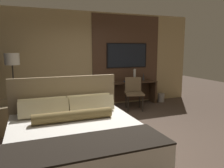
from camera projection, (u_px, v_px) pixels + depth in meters
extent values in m
plane|color=#4C3D33|center=(117.00, 138.00, 4.26)|extent=(16.00, 16.00, 0.00)
cube|color=tan|center=(83.00, 60.00, 6.43)|extent=(7.20, 0.06, 2.80)
cube|color=#4C3323|center=(127.00, 59.00, 6.88)|extent=(2.24, 0.03, 2.70)
cube|color=#33281E|center=(78.00, 157.00, 3.30)|extent=(1.90, 2.00, 0.22)
cube|color=silver|center=(78.00, 139.00, 3.25)|extent=(1.96, 2.06, 0.36)
cube|color=black|center=(89.00, 145.00, 2.61)|extent=(1.98, 0.72, 0.02)
cube|color=#7F6B4C|center=(65.00, 108.00, 4.20)|extent=(2.00, 0.08, 1.21)
cube|color=beige|center=(43.00, 106.00, 3.91)|extent=(0.82, 0.23, 0.31)
cube|color=beige|center=(88.00, 102.00, 4.21)|extent=(0.82, 0.23, 0.31)
cube|color=beige|center=(44.00, 108.00, 3.71)|extent=(0.82, 0.25, 0.32)
cube|color=beige|center=(91.00, 104.00, 4.01)|extent=(0.82, 0.25, 0.32)
cylinder|color=brown|center=(73.00, 116.00, 3.49)|extent=(1.27, 0.17, 0.17)
cube|color=#422D1E|center=(130.00, 82.00, 6.76)|extent=(1.74, 0.45, 0.03)
cube|color=#422D1E|center=(104.00, 96.00, 6.52)|extent=(0.06, 0.41, 0.69)
cube|color=#422D1E|center=(153.00, 92.00, 7.12)|extent=(0.06, 0.41, 0.69)
cube|color=#422D1E|center=(127.00, 90.00, 7.00)|extent=(1.62, 0.02, 0.34)
cube|color=black|center=(127.00, 55.00, 6.83)|extent=(1.35, 0.04, 0.76)
cube|color=black|center=(127.00, 55.00, 6.81)|extent=(1.27, 0.01, 0.70)
cube|color=brown|center=(134.00, 94.00, 6.17)|extent=(0.62, 0.60, 0.05)
cube|color=brown|center=(133.00, 84.00, 6.35)|extent=(0.48, 0.23, 0.42)
cylinder|color=black|center=(128.00, 104.00, 6.00)|extent=(0.04, 0.04, 0.44)
cylinder|color=black|center=(143.00, 104.00, 6.04)|extent=(0.04, 0.04, 0.44)
cylinder|color=black|center=(126.00, 101.00, 6.38)|extent=(0.04, 0.04, 0.44)
cylinder|color=black|center=(140.00, 100.00, 6.42)|extent=(0.04, 0.04, 0.44)
cylinder|color=#282623|center=(16.00, 119.00, 5.40)|extent=(0.28, 0.28, 0.03)
cylinder|color=#332D28|center=(14.00, 92.00, 5.29)|extent=(0.03, 0.03, 1.38)
cylinder|color=silver|center=(12.00, 59.00, 5.17)|extent=(0.34, 0.34, 0.28)
cylinder|color=silver|center=(135.00, 75.00, 6.79)|extent=(0.08, 0.08, 0.39)
cone|color=#333338|center=(143.00, 76.00, 7.04)|extent=(0.08, 0.08, 0.24)
cube|color=navy|center=(128.00, 81.00, 6.72)|extent=(0.26, 0.21, 0.03)
cylinder|color=gray|center=(161.00, 97.00, 7.20)|extent=(0.22, 0.22, 0.28)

